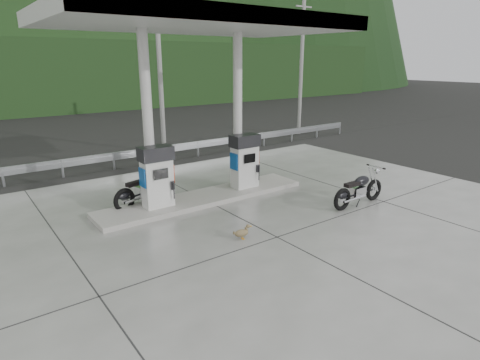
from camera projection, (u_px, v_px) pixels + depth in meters
ground at (253, 225)px, 10.95m from camera, size 160.00×160.00×0.00m
forecourt_apron at (253, 225)px, 10.95m from camera, size 18.00×14.00×0.02m
pump_island at (205, 198)px, 12.85m from camera, size 7.00×1.40×0.15m
gas_pump_left at (157, 177)px, 11.67m from camera, size 0.95×0.55×1.80m
gas_pump_right at (245, 161)px, 13.48m from camera, size 0.95×0.55×1.80m
canopy_column_left at (148, 120)px, 11.51m from camera, size 0.30×0.30×5.00m
canopy_column_right at (238, 112)px, 13.33m from camera, size 0.30×0.30×5.00m
canopy_roof at (200, 22)px, 11.34m from camera, size 8.50×5.00×0.40m
guardrail at (136, 149)px, 16.92m from camera, size 26.00×0.16×1.42m
road at (110, 151)px, 19.82m from camera, size 60.00×7.00×0.01m
utility_pole_b at (160, 68)px, 18.27m from camera, size 0.22×0.22×8.00m
utility_pole_c at (301, 66)px, 23.37m from camera, size 0.22×0.22×8.00m
tree_band at (30, 77)px, 33.24m from camera, size 80.00×6.00×6.00m
motorcycle_left at (146, 188)px, 12.37m from camera, size 2.27×1.24×1.03m
motorcycle_right at (359, 190)px, 12.31m from camera, size 2.08×0.66×0.98m
duck at (241, 233)px, 10.02m from camera, size 0.46×0.23×0.32m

